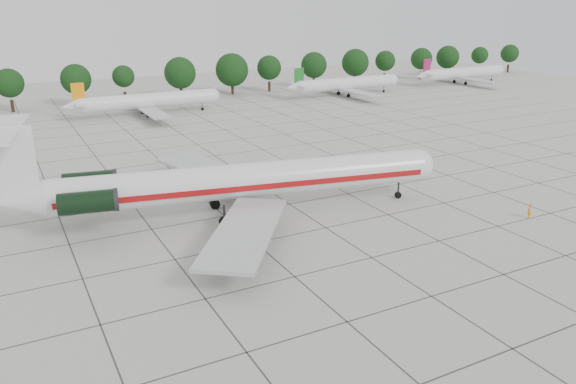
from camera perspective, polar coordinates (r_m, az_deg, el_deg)
name	(u,v)px	position (r m, az deg, el deg)	size (l,w,h in m)	color
ground	(326,228)	(58.05, 3.87, -3.65)	(260.00, 260.00, 0.00)	#B8B8B0
apron_joints	(263,187)	(70.41, -2.52, 0.49)	(170.00, 170.00, 0.02)	#383838
main_airliner	(225,182)	(59.87, -6.44, 1.02)	(47.44, 36.97, 11.23)	silver
ground_crew	(529,211)	(65.49, 23.31, -1.76)	(0.62, 0.40, 1.69)	orange
bg_airliner_c	(148,101)	(118.38, -14.01, 8.96)	(28.24, 27.20, 7.40)	silver
bg_airliner_d	(347,84)	(140.04, 5.96, 10.87)	(28.24, 27.20, 7.40)	silver
bg_airliner_e	(463,73)	(167.64, 17.34, 11.45)	(28.24, 27.20, 7.40)	silver
tree_line	(76,79)	(132.53, -20.75, 10.67)	(249.86, 8.44, 10.22)	#332114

